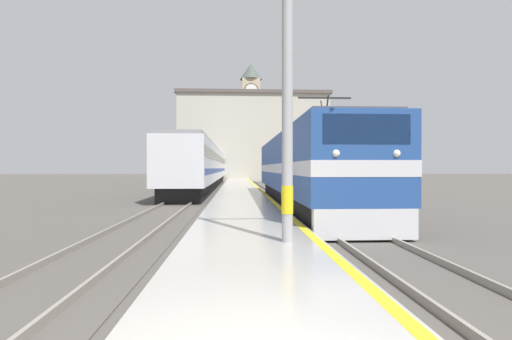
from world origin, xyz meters
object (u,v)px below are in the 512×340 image
Objects in this scene: clock_tower at (251,118)px; catenary_mast at (293,75)px; locomotive_train at (303,169)px; passenger_train at (206,167)px.

catenary_mast is at bearing -91.40° from clock_tower.
locomotive_train is at bearing 79.29° from catenary_mast.
clock_tower is (5.89, 32.53, 9.21)m from passenger_train.
catenary_mast is (-2.17, -11.46, 2.06)m from locomotive_train.
locomotive_train is 54.81m from clock_tower.
locomotive_train is 0.92× the size of clock_tower.
locomotive_train is at bearing -73.25° from passenger_train.
catenary_mast is (4.29, -32.92, 1.82)m from passenger_train.
passenger_train is (-6.46, 21.46, 0.23)m from locomotive_train.
catenary_mast is at bearing -82.57° from passenger_train.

